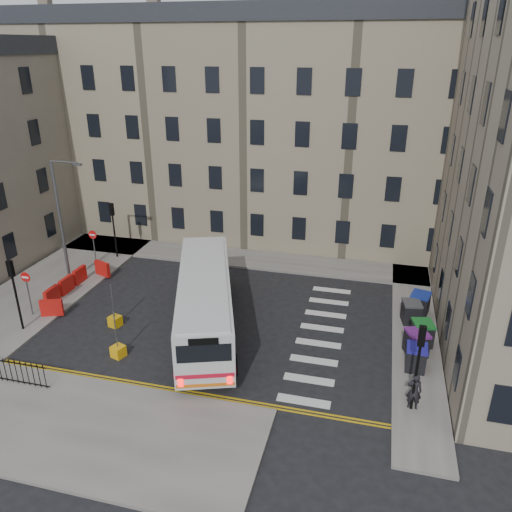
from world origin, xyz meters
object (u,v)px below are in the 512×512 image
at_px(wheelie_bin_c, 422,333).
at_px(pedestrian, 414,391).
at_px(wheelie_bin_e, 420,304).
at_px(bollard_yellow, 115,321).
at_px(streetlamp, 60,221).
at_px(wheelie_bin_a, 416,358).
at_px(bollard_chevron, 118,351).
at_px(wheelie_bin_d, 411,312).
at_px(wheelie_bin_b, 416,343).
at_px(bus, 205,300).

bearing_deg(wheelie_bin_c, pedestrian, -109.45).
height_order(wheelie_bin_e, bollard_yellow, wheelie_bin_e).
bearing_deg(wheelie_bin_c, wheelie_bin_e, 76.80).
bearing_deg(streetlamp, wheelie_bin_a, -11.51).
bearing_deg(bollard_chevron, streetlamp, 136.69).
distance_m(streetlamp, wheelie_bin_d, 22.04).
height_order(wheelie_bin_b, wheelie_bin_e, wheelie_bin_e).
bearing_deg(wheelie_bin_a, bus, 176.44).
bearing_deg(wheelie_bin_a, streetlamp, 170.71).
xyz_separation_m(wheelie_bin_c, pedestrian, (-0.61, -5.31, 0.23)).
xyz_separation_m(wheelie_bin_e, bollard_chevron, (-14.94, -8.04, -0.51)).
xyz_separation_m(pedestrian, bollard_yellow, (-15.95, 3.17, -0.72)).
bearing_deg(bus, wheelie_bin_c, -13.42).
height_order(wheelie_bin_b, wheelie_bin_c, wheelie_bin_c).
distance_m(wheelie_bin_c, bollard_chevron, 15.68).
relative_size(bus, bollard_chevron, 20.14).
xyz_separation_m(wheelie_bin_c, wheelie_bin_d, (-0.49, 2.20, -0.01)).
bearing_deg(bollard_yellow, wheelie_bin_c, 7.36).
relative_size(pedestrian, bollard_yellow, 2.91).
xyz_separation_m(bus, wheelie_bin_a, (11.09, -1.12, -1.10)).
height_order(bus, wheelie_bin_e, bus).
bearing_deg(bus, pedestrian, -40.11).
bearing_deg(wheelie_bin_e, wheelie_bin_c, -76.18).
distance_m(streetlamp, wheelie_bin_a, 22.58).
relative_size(streetlamp, bollard_yellow, 13.57).
xyz_separation_m(streetlamp, pedestrian, (21.63, -7.42, -3.31)).
distance_m(streetlamp, wheelie_bin_b, 22.42).
distance_m(wheelie_bin_d, wheelie_bin_e, 1.17).
bearing_deg(wheelie_bin_b, pedestrian, -116.49).
distance_m(streetlamp, pedestrian, 23.11).
xyz_separation_m(streetlamp, bollard_yellow, (5.68, -4.25, -4.04)).
relative_size(wheelie_bin_b, bollard_chevron, 2.40).
xyz_separation_m(wheelie_bin_a, pedestrian, (-0.21, -2.97, 0.26)).
bearing_deg(wheelie_bin_d, bollard_chevron, -164.23).
relative_size(bus, bollard_yellow, 20.14).
bearing_deg(bus, wheelie_bin_e, 1.75).
bearing_deg(pedestrian, wheelie_bin_b, -91.99).
bearing_deg(bollard_yellow, pedestrian, -11.25).
bearing_deg(wheelie_bin_b, wheelie_bin_d, 70.09).
bearing_deg(wheelie_bin_a, wheelie_bin_e, 87.96).
relative_size(streetlamp, wheelie_bin_b, 5.64).
relative_size(wheelie_bin_a, bollard_chevron, 2.04).
bearing_deg(wheelie_bin_b, wheelie_bin_c, 49.22).
xyz_separation_m(wheelie_bin_a, bollard_yellow, (-16.17, 0.20, -0.47)).
height_order(streetlamp, wheelie_bin_e, streetlamp).
xyz_separation_m(wheelie_bin_b, wheelie_bin_d, (-0.16, 3.22, -0.01)).
bearing_deg(wheelie_bin_d, wheelie_bin_c, -87.41).
height_order(bus, pedestrian, bus).
xyz_separation_m(wheelie_bin_b, wheelie_bin_c, (0.33, 1.02, 0.00)).
bearing_deg(pedestrian, wheelie_bin_e, -92.48).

